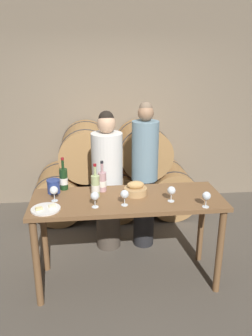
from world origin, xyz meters
name	(u,v)px	position (x,y,z in m)	size (l,w,h in m)	color
ground_plane	(127,279)	(0.00, 0.00, 0.00)	(10.00, 10.00, 0.00)	#564F44
stone_wall_back	(111,96)	(0.00, 2.07, 1.60)	(10.00, 0.12, 3.20)	#7F705B
barrel_stack	(115,174)	(0.00, 1.53, 0.58)	(2.24, 0.84, 1.30)	#A87A47
tasting_table	(128,210)	(0.00, 0.00, 0.78)	(1.78, 0.64, 0.90)	brown
person_left	(108,182)	(-0.15, 0.66, 0.82)	(0.34, 0.34, 1.61)	#4C4238
person_right	(145,175)	(0.27, 0.66, 0.87)	(0.29, 0.29, 1.70)	#232326
wine_bottle_red	(64,179)	(-0.60, 0.28, 1.01)	(0.08, 0.08, 0.33)	#193819
wine_bottle_white	(95,186)	(-0.29, 0.07, 1.01)	(0.08, 0.08, 0.32)	#ADBC7F
wine_bottle_rose	(102,181)	(-0.22, 0.19, 1.00)	(0.08, 0.08, 0.31)	#BC8E93
blue_crock	(54,186)	(-0.69, 0.20, 0.98)	(0.13, 0.13, 0.13)	navy
bread_basket	(136,189)	(0.09, 0.08, 0.95)	(0.22, 0.22, 0.13)	tan
cheese_plate	(46,209)	(-0.73, -0.17, 0.91)	(0.25, 0.25, 0.04)	white
wine_glass_far_left	(54,191)	(-0.67, 0.01, 1.01)	(0.08, 0.08, 0.14)	white
wine_glass_left	(95,196)	(-0.30, -0.16, 1.01)	(0.08, 0.08, 0.14)	white
wine_glass_center	(125,195)	(-0.04, -0.15, 1.01)	(0.08, 0.08, 0.14)	white
wine_glass_right	(171,191)	(0.38, -0.12, 1.01)	(0.08, 0.08, 0.14)	white
wine_glass_far_right	(206,196)	(0.65, -0.27, 1.01)	(0.08, 0.08, 0.14)	white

